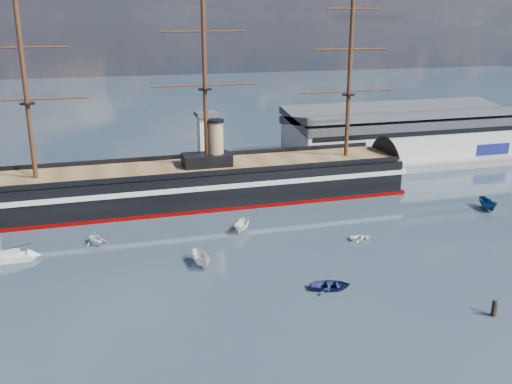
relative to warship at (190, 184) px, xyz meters
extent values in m
plane|color=#263744|center=(3.54, -20.00, -4.04)|extent=(600.00, 600.00, 0.00)
cube|color=slate|center=(13.54, 16.00, -4.04)|extent=(180.00, 18.00, 2.00)
cube|color=#B7BABC|center=(61.54, 20.00, 2.96)|extent=(62.00, 20.00, 10.00)
cube|color=#3F4247|center=(61.54, 20.00, 8.56)|extent=(63.00, 21.00, 2.00)
cube|color=silver|center=(6.54, 13.00, 4.96)|extent=(4.00, 4.00, 14.00)
cube|color=#3F4247|center=(6.54, 13.00, 12.46)|extent=(5.00, 5.00, 1.00)
cube|color=black|center=(1.73, 0.00, -0.04)|extent=(88.06, 16.34, 7.00)
cube|color=silver|center=(1.73, 0.00, 1.16)|extent=(90.06, 16.59, 1.00)
cube|color=#560101|center=(1.73, 0.00, -3.69)|extent=(90.06, 16.55, 0.90)
cone|color=black|center=(48.23, 0.00, -0.34)|extent=(11.06, 15.72, 15.68)
cube|color=brown|center=(1.73, 0.00, 3.56)|extent=(88.06, 15.06, 0.40)
cube|color=black|center=(3.73, 0.00, 4.96)|extent=(10.02, 6.04, 2.50)
cylinder|color=tan|center=(5.73, 0.00, 8.46)|extent=(3.20, 3.20, 9.00)
cylinder|color=#381E0F|center=(-30.27, 0.00, 22.76)|extent=(0.90, 0.90, 38.00)
cylinder|color=#381E0F|center=(3.73, 0.00, 24.76)|extent=(0.90, 0.90, 42.00)
cylinder|color=#381E0F|center=(35.73, 0.00, 21.76)|extent=(0.90, 0.90, 36.00)
cube|color=silver|center=(-34.09, -22.17, -3.51)|extent=(7.96, 2.54, 1.05)
cube|color=silver|center=(-34.09, -22.17, -2.67)|extent=(4.26, 1.80, 0.84)
imported|color=silver|center=(-4.14, -32.85, -4.04)|extent=(7.18, 3.21, 2.79)
imported|color=navy|center=(12.23, -46.06, -4.04)|extent=(2.24, 3.95, 1.73)
imported|color=white|center=(5.85, -20.27, -4.04)|extent=(6.78, 5.37, 2.59)
imported|color=white|center=(-20.04, -18.72, -4.04)|extent=(7.36, 5.54, 2.48)
imported|color=white|center=(25.37, -30.16, -4.04)|extent=(1.72, 2.98, 1.31)
imported|color=navy|center=(57.46, -22.23, -4.04)|extent=(7.26, 3.70, 2.77)
cylinder|color=black|center=(29.70, -59.31, -4.04)|extent=(0.64, 0.64, 3.02)
camera|label=1|loc=(-19.32, -114.80, 33.77)|focal=40.00mm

